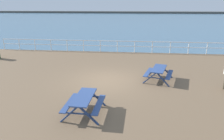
{
  "coord_description": "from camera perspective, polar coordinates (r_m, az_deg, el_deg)",
  "views": [
    {
      "loc": [
        1.52,
        -11.38,
        4.38
      ],
      "look_at": [
        0.35,
        -0.38,
        0.8
      ],
      "focal_mm": 32.75,
      "sensor_mm": 36.0,
      "label": 1
    }
  ],
  "objects": [
    {
      "name": "distant_shoreline",
      "position": [
        107.23,
        5.45,
        15.5
      ],
      "size": [
        142.0,
        6.0,
        1.8
      ],
      "primitive_type": "cube",
      "color": "#4C4C47",
      "rests_on": "ground"
    },
    {
      "name": "picnic_table_far_left",
      "position": [
        12.42,
        12.92,
        -0.33
      ],
      "size": [
        1.93,
        2.14,
        0.8
      ],
      "rotation": [
        0.0,
        0.0,
        1.3
      ],
      "color": "#334C84",
      "rests_on": "ground"
    },
    {
      "name": "ground_plane",
      "position": [
        12.33,
        -1.44,
        -3.39
      ],
      "size": [
        30.0,
        24.0,
        0.2
      ],
      "primitive_type": "cube",
      "color": "brown"
    },
    {
      "name": "seaward_railing",
      "position": [
        19.54,
        1.51,
        7.17
      ],
      "size": [
        23.07,
        0.07,
        1.08
      ],
      "color": "white",
      "rests_on": "ground"
    },
    {
      "name": "picnic_table_near_left",
      "position": [
        8.6,
        -7.8,
        -8.45
      ],
      "size": [
        1.59,
        1.85,
        0.8
      ],
      "rotation": [
        0.0,
        0.0,
        1.54
      ],
      "color": "#334C84",
      "rests_on": "ground"
    },
    {
      "name": "sea_band",
      "position": [
        64.3,
        4.84,
        13.95
      ],
      "size": [
        142.0,
        90.0,
        0.01
      ],
      "primitive_type": "cube",
      "color": "#476B84",
      "rests_on": "ground"
    }
  ]
}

